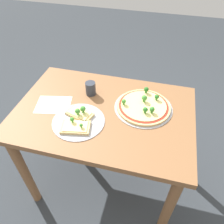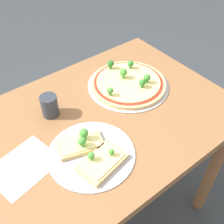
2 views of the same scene
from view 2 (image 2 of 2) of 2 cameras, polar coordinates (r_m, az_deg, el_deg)
The scene contains 6 objects.
ground_plane at distance 1.71m, azimuth -2.02°, elevation -19.81°, with size 8.00×8.00×0.00m, color #33383D.
dining_table at distance 1.16m, azimuth -2.81°, elevation -5.75°, with size 1.06×0.73×0.77m.
pizza_tray_whole at distance 1.21m, azimuth 3.32°, elevation 5.93°, with size 0.35×0.35×0.07m.
pizza_tray_slice at distance 0.95m, azimuth -4.24°, elevation -8.26°, with size 0.30×0.30×0.07m.
drinking_cup at distance 1.08m, azimuth -12.57°, elevation 1.24°, with size 0.06×0.06×0.09m, color #2D333D.
paper_menu at distance 0.97m, azimuth -17.50°, elevation -10.47°, with size 0.21×0.16×0.00m, color silver.
Camera 2 is at (-0.42, -0.62, 1.53)m, focal length 45.00 mm.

